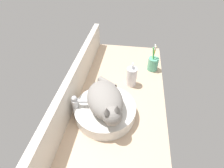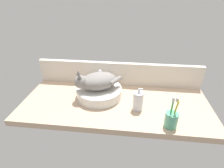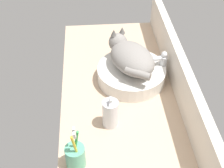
# 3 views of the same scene
# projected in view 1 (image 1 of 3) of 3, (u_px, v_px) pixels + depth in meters

# --- Properties ---
(ground_plane) EXTENTS (1.25, 0.53, 0.04)m
(ground_plane) POSITION_uv_depth(u_px,v_px,m) (118.00, 102.00, 1.02)
(ground_plane) COLOR tan
(backsplash_panel) EXTENTS (1.25, 0.04, 0.18)m
(backsplash_panel) POSITION_uv_depth(u_px,v_px,m) (74.00, 84.00, 0.98)
(backsplash_panel) COLOR silver
(backsplash_panel) RESTS_ON ground_plane
(sink_basin) EXTENTS (0.31, 0.31, 0.07)m
(sink_basin) POSITION_uv_depth(u_px,v_px,m) (105.00, 111.00, 0.91)
(sink_basin) COLOR silver
(sink_basin) RESTS_ON ground_plane
(cat) EXTENTS (0.31, 0.26, 0.14)m
(cat) POSITION_uv_depth(u_px,v_px,m) (106.00, 100.00, 0.84)
(cat) COLOR gray
(cat) RESTS_ON sink_basin
(faucet) EXTENTS (0.04, 0.12, 0.14)m
(faucet) POSITION_uv_depth(u_px,v_px,m) (78.00, 105.00, 0.88)
(faucet) COLOR silver
(faucet) RESTS_ON ground_plane
(soap_dispenser) EXTENTS (0.06, 0.06, 0.15)m
(soap_dispenser) POSITION_uv_depth(u_px,v_px,m) (132.00, 77.00, 1.07)
(soap_dispenser) COLOR silver
(soap_dispenser) RESTS_ON ground_plane
(toothbrush_cup) EXTENTS (0.07, 0.07, 0.19)m
(toothbrush_cup) POSITION_uv_depth(u_px,v_px,m) (153.00, 64.00, 1.20)
(toothbrush_cup) COLOR #5BB28E
(toothbrush_cup) RESTS_ON ground_plane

